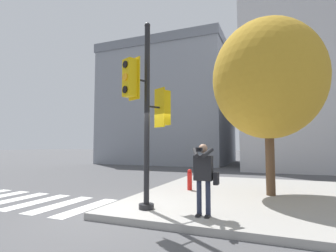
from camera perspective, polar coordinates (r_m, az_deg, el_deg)
ground_plane at (r=6.71m, az=-11.52°, el=-18.78°), size 160.00×160.00×0.00m
sidewalk_corner at (r=9.08m, az=21.91°, el=-14.17°), size 8.00×8.00×0.16m
crosswalk_stripes at (r=9.74m, az=-30.44°, el=-13.64°), size 6.07×2.32×0.01m
traffic_signal_pole at (r=6.55m, az=-4.54°, el=4.36°), size 0.85×1.28×4.66m
person_photographer at (r=5.90m, az=7.83°, el=-10.13°), size 0.58×0.54×1.57m
street_tree at (r=9.02m, az=20.91°, el=9.51°), size 3.46×3.46×5.55m
fire_hydrant at (r=9.25m, az=4.73°, el=-11.55°), size 0.16×0.22×0.71m
building_left at (r=26.15m, az=0.47°, el=4.32°), size 11.61×9.26×11.07m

